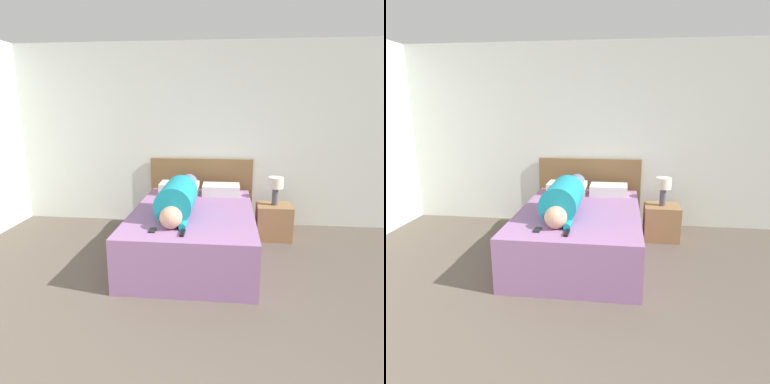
{
  "view_description": "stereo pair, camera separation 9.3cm",
  "coord_description": "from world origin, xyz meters",
  "views": [
    {
      "loc": [
        0.52,
        -1.06,
        1.73
      ],
      "look_at": [
        0.14,
        2.56,
        0.81
      ],
      "focal_mm": 32.0,
      "sensor_mm": 36.0,
      "label": 1
    },
    {
      "loc": [
        0.61,
        -1.05,
        1.73
      ],
      "look_at": [
        0.14,
        2.56,
        0.81
      ],
      "focal_mm": 32.0,
      "sensor_mm": 36.0,
      "label": 2
    }
  ],
  "objects": [
    {
      "name": "pillow_second",
      "position": [
        0.45,
        3.47,
        0.63
      ],
      "size": [
        0.5,
        0.34,
        0.13
      ],
      "color": "silver",
      "rests_on": "bed"
    },
    {
      "name": "nightstand",
      "position": [
        1.16,
        3.36,
        0.23
      ],
      "size": [
        0.45,
        0.4,
        0.46
      ],
      "color": "olive",
      "rests_on": "ground_plane"
    },
    {
      "name": "table_lamp",
      "position": [
        1.16,
        3.36,
        0.72
      ],
      "size": [
        0.2,
        0.2,
        0.37
      ],
      "color": "#4C4C51",
      "rests_on": "nightstand"
    },
    {
      "name": "wall_back",
      "position": [
        0.0,
        3.94,
        1.3
      ],
      "size": [
        6.39,
        0.06,
        2.6
      ],
      "color": "silver",
      "rests_on": "ground_plane"
    },
    {
      "name": "bed",
      "position": [
        0.14,
        2.71,
        0.28
      ],
      "size": [
        1.38,
        2.02,
        0.56
      ],
      "color": "#936699",
      "rests_on": "ground_plane"
    },
    {
      "name": "pillow_near_headboard",
      "position": [
        -0.12,
        3.47,
        0.63
      ],
      "size": [
        0.52,
        0.34,
        0.15
      ],
      "color": "silver",
      "rests_on": "bed"
    },
    {
      "name": "tv_remote",
      "position": [
        0.12,
        1.92,
        0.57
      ],
      "size": [
        0.04,
        0.15,
        0.02
      ],
      "color": "black",
      "rests_on": "bed"
    },
    {
      "name": "person_lying",
      "position": [
        -0.01,
        2.67,
        0.72
      ],
      "size": [
        0.39,
        1.72,
        0.39
      ],
      "color": "tan",
      "rests_on": "bed"
    },
    {
      "name": "cell_phone",
      "position": [
        -0.18,
        1.99,
        0.56
      ],
      "size": [
        0.06,
        0.13,
        0.01
      ],
      "color": "black",
      "rests_on": "bed"
    },
    {
      "name": "headboard",
      "position": [
        0.14,
        3.87,
        0.49
      ],
      "size": [
        1.5,
        0.04,
        0.98
      ],
      "color": "brown",
      "rests_on": "ground_plane"
    }
  ]
}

